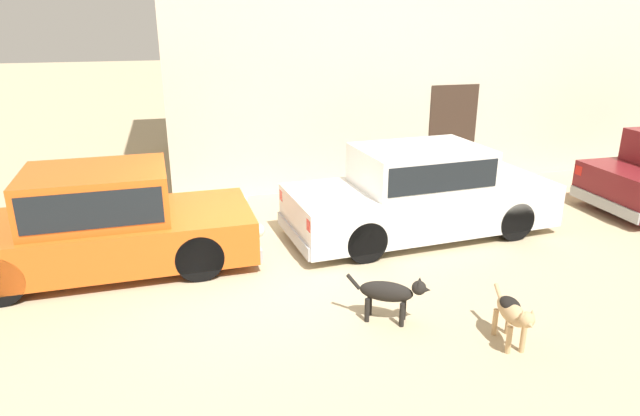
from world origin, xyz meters
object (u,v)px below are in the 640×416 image
at_px(stray_dog_spotted, 513,313).
at_px(parked_sedan_second, 420,192).
at_px(parked_sedan_nearest, 102,221).
at_px(stray_dog_tan, 390,292).

bearing_deg(stray_dog_spotted, parked_sedan_second, -178.56).
relative_size(parked_sedan_nearest, parked_sedan_second, 0.94).
relative_size(parked_sedan_second, stray_dog_tan, 5.11).
height_order(stray_dog_spotted, stray_dog_tan, stray_dog_spotted).
distance_m(parked_sedan_nearest, stray_dog_spotted, 5.61).
bearing_deg(parked_sedan_second, stray_dog_tan, -125.34).
bearing_deg(parked_sedan_second, stray_dog_spotted, -101.46).
bearing_deg(stray_dog_spotted, parked_sedan_nearest, -117.45).
distance_m(parked_sedan_second, stray_dog_tan, 2.99).
bearing_deg(parked_sedan_nearest, stray_dog_tan, -37.44).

